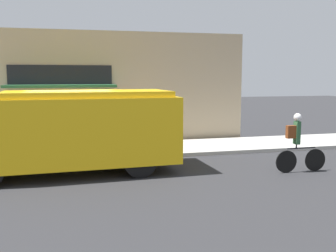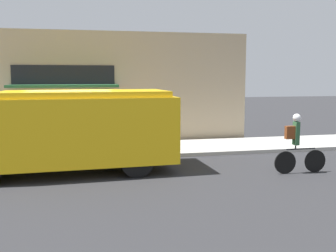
{
  "view_description": "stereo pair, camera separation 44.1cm",
  "coord_description": "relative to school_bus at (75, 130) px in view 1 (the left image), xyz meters",
  "views": [
    {
      "loc": [
        -0.02,
        -12.49,
        2.72
      ],
      "look_at": [
        3.09,
        -0.2,
        1.1
      ],
      "focal_mm": 42.0,
      "sensor_mm": 36.0,
      "label": 1
    },
    {
      "loc": [
        0.41,
        -12.6,
        2.72
      ],
      "look_at": [
        3.09,
        -0.2,
        1.1
      ],
      "focal_mm": 42.0,
      "sensor_mm": 36.0,
      "label": 2
    }
  ],
  "objects": [
    {
      "name": "ground_plane",
      "position": [
        -0.12,
        1.39,
        -1.22
      ],
      "size": [
        70.0,
        70.0,
        0.0
      ],
      "primitive_type": "plane",
      "color": "#2B2B2D"
    },
    {
      "name": "sidewalk",
      "position": [
        -0.12,
        2.76,
        -1.15
      ],
      "size": [
        28.0,
        2.73,
        0.13
      ],
      "color": "#ADAAA3",
      "rests_on": "ground_plane"
    },
    {
      "name": "cyclist",
      "position": [
        6.1,
        -1.41,
        -0.39
      ],
      "size": [
        1.57,
        0.22,
        1.68
      ],
      "rotation": [
        0.0,
        0.0,
        -0.0
      ],
      "color": "black",
      "rests_on": "ground_plane"
    },
    {
      "name": "storefront",
      "position": [
        -0.13,
        4.44,
        1.02
      ],
      "size": [
        14.22,
        1.13,
        4.45
      ],
      "color": "tan",
      "rests_on": "ground_plane"
    },
    {
      "name": "trash_bin",
      "position": [
        -2.04,
        3.54,
        -0.7
      ],
      "size": [
        0.61,
        0.61,
        0.77
      ],
      "color": "#38383D",
      "rests_on": "sidewalk"
    },
    {
      "name": "school_bus",
      "position": [
        0.0,
        0.0,
        0.0
      ],
      "size": [
        6.27,
        2.75,
        2.31
      ],
      "rotation": [
        0.0,
        0.0,
        0.04
      ],
      "color": "yellow",
      "rests_on": "ground_plane"
    }
  ]
}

